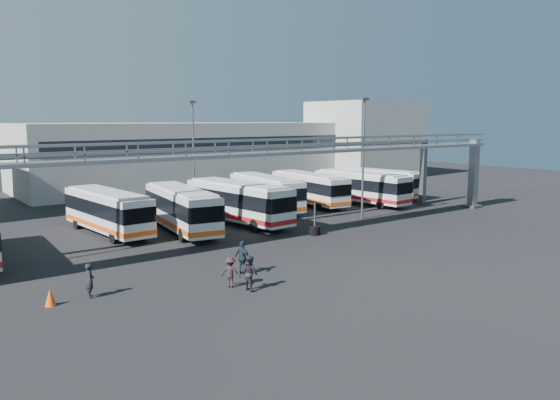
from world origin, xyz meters
TOP-DOWN VIEW (x-y plane):
  - ground at (0.00, 0.00)m, footprint 140.00×140.00m
  - gantry at (0.00, 5.87)m, footprint 51.40×5.15m
  - warehouse at (12.00, 38.00)m, footprint 42.00×14.00m
  - building_right at (38.00, 32.00)m, footprint 14.00×12.00m
  - light_pole_mid at (12.00, 7.00)m, footprint 0.70×0.35m
  - light_pole_back at (4.00, 22.00)m, footprint 0.70×0.35m
  - bus_3 at (-7.45, 14.07)m, footprint 3.13×10.73m
  - bus_4 at (-2.72, 11.46)m, footprint 4.18×11.23m
  - bus_5 at (2.40, 11.56)m, footprint 3.51×11.36m
  - bus_6 at (8.16, 15.78)m, footprint 3.76×10.79m
  - bus_7 at (13.37, 15.65)m, footprint 3.42×10.57m
  - bus_8 at (18.00, 13.05)m, footprint 3.19×10.83m
  - bus_9 at (23.06, 15.37)m, footprint 3.75×10.19m
  - pedestrian_a at (-13.32, 0.10)m, footprint 0.56×0.70m
  - pedestrian_b at (-6.59, -3.54)m, footprint 0.69×0.87m
  - pedestrian_c at (-7.12, -2.55)m, footprint 1.12×1.13m
  - pedestrian_d at (-5.38, -1.01)m, footprint 0.66×1.17m
  - cone_right at (-15.18, 0.01)m, footprint 0.63×0.63m
  - tire_stack at (4.53, 4.50)m, footprint 0.84×0.84m

SIDE VIEW (x-z plane):
  - ground at x=0.00m, z-range 0.00..0.00m
  - cone_right at x=-15.18m, z-range 0.00..0.80m
  - tire_stack at x=4.53m, z-range -0.80..1.61m
  - pedestrian_c at x=-7.12m, z-range 0.00..1.56m
  - pedestrian_a at x=-13.32m, z-range 0.00..1.66m
  - pedestrian_b at x=-6.59m, z-range 0.00..1.76m
  - pedestrian_d at x=-5.38m, z-range 0.00..1.87m
  - bus_9 at x=23.06m, z-range 0.16..3.19m
  - bus_7 at x=13.37m, z-range 0.17..3.32m
  - bus_6 at x=8.16m, z-range 0.17..3.38m
  - bus_3 at x=-7.45m, z-range 0.17..3.39m
  - bus_8 at x=18.00m, z-range 0.17..3.42m
  - bus_4 at x=-2.72m, z-range 0.18..3.51m
  - bus_5 at x=2.40m, z-range 0.18..3.58m
  - warehouse at x=12.00m, z-range 0.00..8.00m
  - building_right at x=38.00m, z-range 0.00..11.00m
  - gantry at x=0.00m, z-range 1.96..9.06m
  - light_pole_mid at x=12.00m, z-range 0.62..10.83m
  - light_pole_back at x=4.00m, z-range 0.62..10.83m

